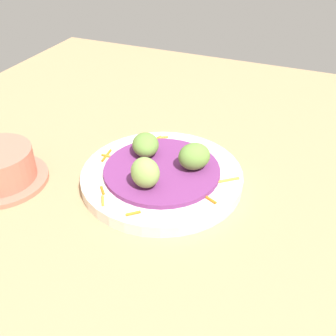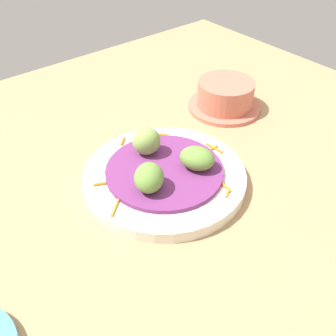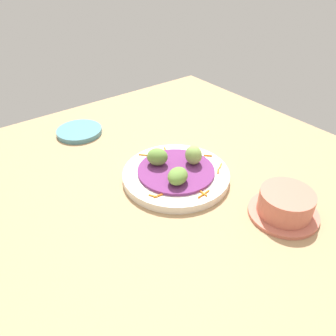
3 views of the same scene
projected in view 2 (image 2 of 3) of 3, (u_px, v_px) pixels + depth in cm
name	position (u px, v px, depth cm)	size (l,w,h in cm)	color
table_surface	(190.00, 195.00, 62.99)	(110.00, 110.00, 2.00)	tan
main_plate	(164.00, 177.00, 63.32)	(25.72, 25.72, 1.95)	silver
cabbage_bed	(164.00, 171.00, 62.47)	(18.46, 18.46, 0.72)	#702D6B
carrot_garnish	(173.00, 163.00, 64.13)	(22.14, 23.14, 0.40)	orange
guac_scoop_left	(197.00, 158.00, 61.46)	(4.35, 5.50, 3.50)	olive
guac_scoop_center	(147.00, 141.00, 63.99)	(4.57, 4.01, 4.67)	#84A851
guac_scoop_right	(149.00, 178.00, 57.38)	(4.33, 5.07, 4.19)	olive
terracotta_bowl	(225.00, 96.00, 79.86)	(14.66, 14.66, 5.85)	#C66B56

